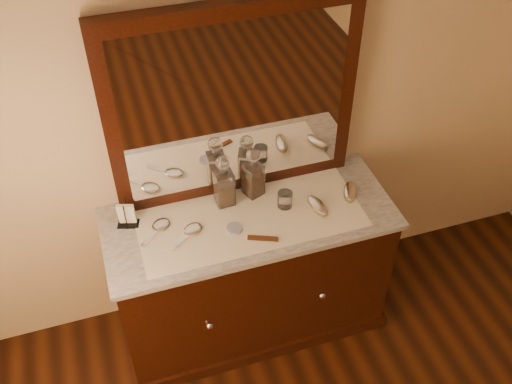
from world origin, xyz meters
TOP-DOWN VIEW (x-y plane):
  - dresser_cabinet at (0.00, 1.96)m, footprint 1.40×0.55m
  - dresser_plinth at (0.00, 1.96)m, footprint 1.46×0.59m
  - knob_left at (-0.30, 1.67)m, footprint 0.04×0.04m
  - knob_right at (0.30, 1.67)m, footprint 0.04×0.04m
  - marble_top at (0.00, 1.96)m, footprint 1.44×0.59m
  - mirror_frame at (0.00, 2.20)m, footprint 1.20×0.08m
  - mirror_glass at (0.00, 2.17)m, footprint 1.06×0.01m
  - lace_runner at (0.00, 1.94)m, footprint 1.10×0.45m
  - pin_dish at (-0.10, 1.89)m, footprint 0.08×0.08m
  - comb at (0.01, 1.79)m, footprint 0.14×0.08m
  - napkin_rack at (-0.58, 2.08)m, footprint 0.12×0.09m
  - decanter_left at (-0.09, 2.09)m, footprint 0.09×0.09m
  - decanter_right at (0.07, 2.11)m, footprint 0.11×0.11m
  - brush_near at (0.33, 1.90)m, footprint 0.10×0.16m
  - brush_far at (0.53, 1.94)m, footprint 0.12×0.16m
  - hand_mirror_outer at (-0.44, 2.01)m, footprint 0.18×0.18m
  - hand_mirror_inner at (-0.30, 1.93)m, footprint 0.20×0.17m
  - tumblers at (0.19, 1.97)m, footprint 0.08×0.08m

SIDE VIEW (x-z plane):
  - dresser_plinth at x=0.00m, z-range 0.00..0.08m
  - dresser_cabinet at x=0.00m, z-range 0.00..0.82m
  - knob_left at x=-0.30m, z-range 0.43..0.47m
  - knob_right at x=0.30m, z-range 0.43..0.47m
  - marble_top at x=0.00m, z-range 0.82..0.85m
  - lace_runner at x=0.00m, z-range 0.85..0.85m
  - comb at x=0.01m, z-range 0.85..0.86m
  - pin_dish at x=-0.10m, z-range 0.85..0.87m
  - hand_mirror_outer at x=-0.44m, z-range 0.85..0.87m
  - hand_mirror_inner at x=-0.30m, z-range 0.85..0.87m
  - brush_far at x=0.53m, z-range 0.85..0.89m
  - brush_near at x=0.33m, z-range 0.85..0.90m
  - tumblers at x=0.19m, z-range 0.85..0.94m
  - napkin_rack at x=-0.58m, z-range 0.83..0.99m
  - decanter_right at x=0.07m, z-range 0.82..1.10m
  - decanter_left at x=-0.09m, z-range 0.82..1.11m
  - mirror_frame at x=0.00m, z-range 0.85..1.85m
  - mirror_glass at x=0.00m, z-range 0.92..1.78m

